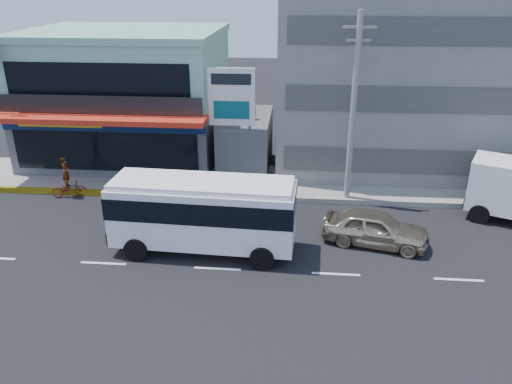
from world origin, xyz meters
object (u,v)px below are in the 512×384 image
Objects in this scene: shop_building at (129,99)px; concrete_building at (408,53)px; satellite_dish at (244,119)px; billboard at (232,104)px; utility_pole_near at (353,110)px; sedan at (375,228)px; motorcycle_rider at (68,184)px; minibus at (203,210)px.

shop_building is 18.28m from concrete_building.
shop_building is 0.77× the size of concrete_building.
satellite_dish is 0.22× the size of billboard.
utility_pole_near is 2.09× the size of sedan.
concrete_building reaches higher than satellite_dish.
shop_building reaches higher than billboard.
satellite_dish reaches higher than sedan.
utility_pole_near is at bearing 2.22° from motorcycle_rider.
minibus reaches higher than motorcycle_rider.
utility_pole_near is 4.28× the size of motorcycle_rider.
minibus reaches higher than sedan.
satellite_dish is at bearing -20.21° from shop_building.
satellite_dish is 0.15× the size of utility_pole_near.
utility_pole_near reaches higher than motorcycle_rider.
billboard is at bearing 63.10° from sedan.
concrete_building is at bearing -0.13° from sedan.
sedan is (0.92, -4.63, -4.33)m from utility_pole_near.
satellite_dish is (8.00, -2.95, -0.42)m from shop_building.
minibus is at bearing -128.79° from concrete_building.
utility_pole_near is at bearing -30.96° from satellite_dish.
concrete_building is 12.17m from billboard.
billboard is (7.50, -4.75, 0.93)m from shop_building.
concrete_building is 1.60× the size of utility_pole_near.
utility_pole_near is (14.00, -6.55, 1.15)m from shop_building.
concrete_building is 11.30m from satellite_dish.
shop_building is at bearing 78.07° from motorcycle_rider.
satellite_dish is at bearing -158.20° from concrete_building.
concrete_building reaches higher than motorcycle_rider.
minibus is 10.24m from motorcycle_rider.
minibus is 1.72× the size of sedan.
minibus is (-0.82, -9.46, -1.55)m from satellite_dish.
concrete_building is 3.35× the size of sedan.
concrete_building is at bearing 22.80° from motorcycle_rider.
billboard is at bearing -151.08° from concrete_building.
shop_building reaches higher than minibus.
billboard is at bearing -105.52° from satellite_dish.
concrete_building is 14.05m from sedan.
concrete_building is 17.97m from minibus.
sedan is at bearing -13.78° from motorcycle_rider.
shop_building reaches higher than sedan.
shop_building is 5.31× the size of motorcycle_rider.
shop_building is 8.92m from billboard.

